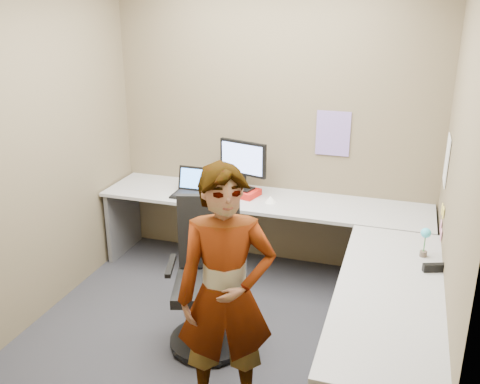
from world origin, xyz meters
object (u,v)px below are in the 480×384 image
(monitor, at_px, (243,161))
(office_chair, at_px, (208,288))
(person, at_px, (226,295))
(desk, at_px, (296,247))

(monitor, relative_size, office_chair, 0.43)
(office_chair, height_order, person, person)
(office_chair, bearing_deg, person, -76.84)
(person, bearing_deg, desk, 61.68)
(monitor, distance_m, office_chair, 1.36)
(monitor, distance_m, person, 1.89)
(monitor, bearing_deg, person, -60.46)
(desk, relative_size, person, 1.87)
(desk, xyz_separation_m, office_chair, (-0.52, -0.57, -0.14))
(desk, xyz_separation_m, person, (-0.17, -1.18, 0.21))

